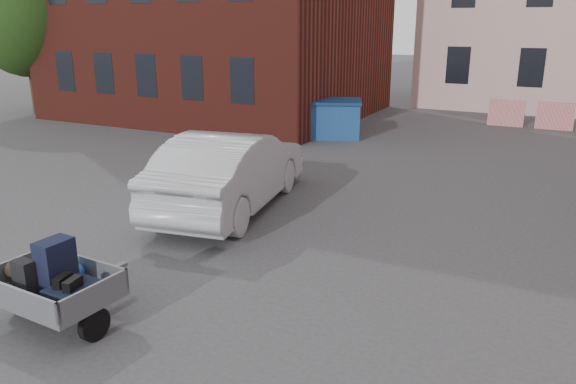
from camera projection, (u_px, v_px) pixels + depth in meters
The scene contains 6 objects.
ground at pixel (252, 250), 9.86m from camera, with size 120.00×120.00×0.00m, color #38383A.
far_building at pixel (155, 19), 36.10m from camera, with size 6.00×6.00×8.00m, color maroon.
barriers at pixel (555, 116), 20.70m from camera, with size 4.70×0.18×1.00m.
trailer at pixel (52, 283), 7.27m from camera, with size 1.66×1.85×1.20m.
dumpster at pixel (316, 118), 19.41m from camera, with size 3.43×2.62×1.28m.
silver_car at pixel (231, 170), 11.88m from camera, with size 1.77×5.07×1.67m, color #B4B7BC.
Camera 1 is at (4.69, -7.86, 3.86)m, focal length 35.00 mm.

